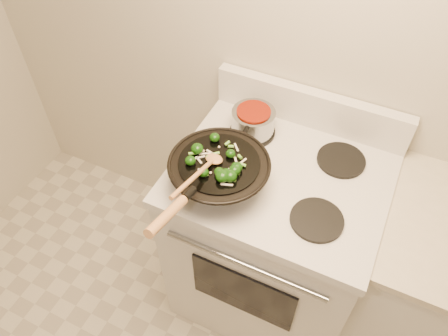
% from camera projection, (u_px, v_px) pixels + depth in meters
% --- Properties ---
extents(stove, '(0.78, 0.67, 1.08)m').
position_uv_depth(stove, '(272.00, 239.00, 1.93)').
color(stove, silver).
rests_on(stove, ground).
extents(wok, '(0.35, 0.58, 0.24)m').
position_uv_depth(wok, '(219.00, 172.00, 1.50)').
color(wok, black).
rests_on(wok, stove).
extents(stirfry, '(0.20, 0.20, 0.04)m').
position_uv_depth(stirfry, '(219.00, 165.00, 1.44)').
color(stirfry, '#0F3508').
rests_on(stirfry, wok).
extents(wooden_spoon, '(0.06, 0.28, 0.08)m').
position_uv_depth(wooden_spoon, '(203.00, 169.00, 1.41)').
color(wooden_spoon, '#B57A47').
rests_on(wooden_spoon, wok).
extents(saucepan, '(0.17, 0.27, 0.10)m').
position_uv_depth(saucepan, '(253.00, 121.00, 1.69)').
color(saucepan, '#909498').
rests_on(saucepan, stove).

